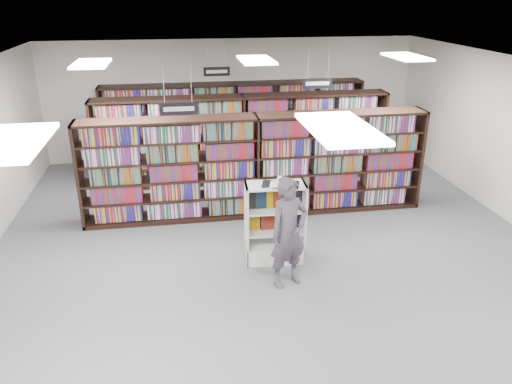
{
  "coord_description": "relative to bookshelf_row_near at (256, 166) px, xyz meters",
  "views": [
    {
      "loc": [
        -1.55,
        -7.48,
        4.41
      ],
      "look_at": [
        -0.25,
        0.5,
        1.1
      ],
      "focal_mm": 35.0,
      "sensor_mm": 36.0,
      "label": 1
    }
  ],
  "objects": [
    {
      "name": "floor",
      "position": [
        0.0,
        -2.0,
        -1.05
      ],
      "size": [
        12.0,
        12.0,
        0.0
      ],
      "primitive_type": "plane",
      "color": "#4D4D52",
      "rests_on": "ground"
    },
    {
      "name": "ceiling",
      "position": [
        0.0,
        -2.0,
        2.15
      ],
      "size": [
        10.0,
        12.0,
        0.1
      ],
      "primitive_type": "cube",
      "color": "silver",
      "rests_on": "wall_back"
    },
    {
      "name": "wall_back",
      "position": [
        0.0,
        4.0,
        0.55
      ],
      "size": [
        10.0,
        0.1,
        3.2
      ],
      "primitive_type": "cube",
      "color": "silver",
      "rests_on": "ground"
    },
    {
      "name": "bookshelf_row_near",
      "position": [
        0.0,
        0.0,
        0.0
      ],
      "size": [
        7.0,
        0.6,
        2.1
      ],
      "color": "black",
      "rests_on": "floor"
    },
    {
      "name": "bookshelf_row_mid",
      "position": [
        0.0,
        2.0,
        0.0
      ],
      "size": [
        7.0,
        0.6,
        2.1
      ],
      "color": "black",
      "rests_on": "floor"
    },
    {
      "name": "bookshelf_row_far",
      "position": [
        0.0,
        3.7,
        0.0
      ],
      "size": [
        7.0,
        0.6,
        2.1
      ],
      "color": "black",
      "rests_on": "floor"
    },
    {
      "name": "aisle_sign_left",
      "position": [
        -1.5,
        -1.0,
        1.48
      ],
      "size": [
        0.65,
        0.02,
        0.8
      ],
      "color": "#B2B2B7",
      "rests_on": "ceiling"
    },
    {
      "name": "aisle_sign_right",
      "position": [
        1.5,
        1.0,
        1.48
      ],
      "size": [
        0.65,
        0.02,
        0.8
      ],
      "color": "#B2B2B7",
      "rests_on": "ceiling"
    },
    {
      "name": "aisle_sign_center",
      "position": [
        -0.5,
        3.0,
        1.48
      ],
      "size": [
        0.65,
        0.02,
        0.8
      ],
      "color": "#B2B2B7",
      "rests_on": "ceiling"
    },
    {
      "name": "troffer_front_left",
      "position": [
        -3.0,
        -5.0,
        2.11
      ],
      "size": [
        0.6,
        1.2,
        0.04
      ],
      "primitive_type": "cube",
      "color": "white",
      "rests_on": "ceiling"
    },
    {
      "name": "troffer_front_center",
      "position": [
        0.0,
        -5.0,
        2.11
      ],
      "size": [
        0.6,
        1.2,
        0.04
      ],
      "primitive_type": "cube",
      "color": "white",
      "rests_on": "ceiling"
    },
    {
      "name": "troffer_back_left",
      "position": [
        -3.0,
        0.0,
        2.11
      ],
      "size": [
        0.6,
        1.2,
        0.04
      ],
      "primitive_type": "cube",
      "color": "white",
      "rests_on": "ceiling"
    },
    {
      "name": "troffer_back_center",
      "position": [
        0.0,
        0.0,
        2.11
      ],
      "size": [
        0.6,
        1.2,
        0.04
      ],
      "primitive_type": "cube",
      "color": "white",
      "rests_on": "ceiling"
    },
    {
      "name": "troffer_back_right",
      "position": [
        3.0,
        0.0,
        2.11
      ],
      "size": [
        0.6,
        1.2,
        0.04
      ],
      "primitive_type": "cube",
      "color": "white",
      "rests_on": "ceiling"
    },
    {
      "name": "endcap_display",
      "position": [
        0.0,
        -1.94,
        -0.57
      ],
      "size": [
        1.04,
        0.56,
        1.42
      ],
      "rotation": [
        0.0,
        0.0,
        -0.06
      ],
      "color": "white",
      "rests_on": "floor"
    },
    {
      "name": "open_book",
      "position": [
        0.07,
        -2.02,
        0.4
      ],
      "size": [
        0.67,
        0.49,
        0.13
      ],
      "rotation": [
        0.0,
        0.0,
        -0.26
      ],
      "color": "black",
      "rests_on": "endcap_display"
    },
    {
      "name": "shopper",
      "position": [
        0.06,
        -2.75,
        -0.15
      ],
      "size": [
        0.77,
        0.64,
        1.8
      ],
      "primitive_type": "imported",
      "rotation": [
        0.0,
        0.0,
        0.38
      ],
      "color": "#48434C",
      "rests_on": "floor"
    }
  ]
}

